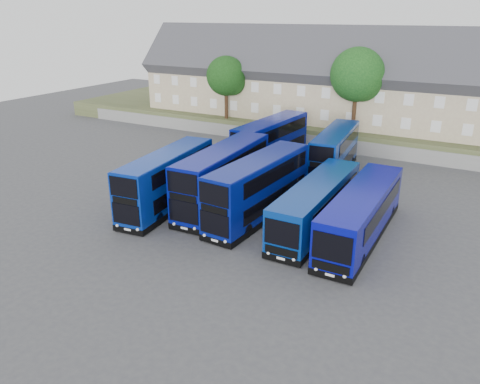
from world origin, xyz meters
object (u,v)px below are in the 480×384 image
dd_front_mid (223,178)px  tree_mid (359,77)px  tree_west (227,77)px  dd_front_left (167,181)px  coach_east_a (316,206)px

dd_front_mid → tree_mid: tree_mid is taller
dd_front_mid → tree_west: (-11.58, 20.51, 4.76)m
dd_front_mid → tree_mid: size_ratio=1.29×
tree_mid → tree_west: bearing=-178.2°
dd_front_left → dd_front_mid: dd_front_mid is taller
dd_front_mid → coach_east_a: bearing=-5.0°
dd_front_left → tree_mid: bearing=65.2°
coach_east_a → tree_mid: size_ratio=1.35×
dd_front_mid → dd_front_left: bearing=-148.6°
dd_front_mid → coach_east_a: (7.93, -0.33, -0.63)m
coach_east_a → tree_west: bearing=132.9°
dd_front_left → tree_mid: tree_mid is taller
dd_front_left → dd_front_mid: (3.63, 2.45, 0.14)m
tree_mid → dd_front_mid: bearing=-101.9°
dd_front_mid → coach_east_a: size_ratio=0.96×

